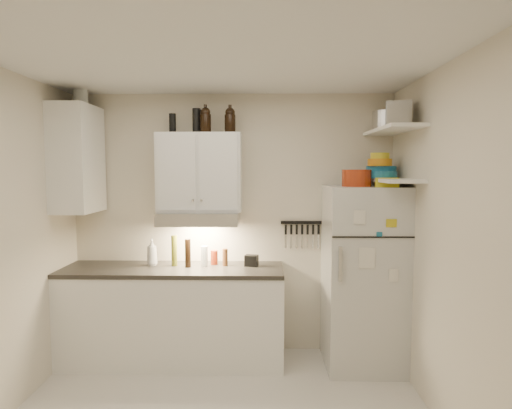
{
  "coord_description": "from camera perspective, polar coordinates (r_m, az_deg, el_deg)",
  "views": [
    {
      "loc": [
        0.32,
        -2.8,
        1.86
      ],
      "look_at": [
        0.25,
        0.9,
        1.55
      ],
      "focal_mm": 30.0,
      "sensor_mm": 36.0,
      "label": 1
    }
  ],
  "objects": [
    {
      "name": "ceiling",
      "position": [
        2.91,
        -5.57,
        19.69
      ],
      "size": [
        3.2,
        3.0,
        0.02
      ],
      "primitive_type": "cube",
      "color": "silver",
      "rests_on": "ground"
    },
    {
      "name": "back_wall",
      "position": [
        4.36,
        -3.15,
        -2.61
      ],
      "size": [
        3.2,
        0.02,
        2.6
      ],
      "primitive_type": "cube",
      "color": "beige",
      "rests_on": "ground"
    },
    {
      "name": "right_wall",
      "position": [
        3.13,
        25.55,
        -5.97
      ],
      "size": [
        0.02,
        3.0,
        2.6
      ],
      "primitive_type": "cube",
      "color": "beige",
      "rests_on": "ground"
    },
    {
      "name": "base_cabinet",
      "position": [
        4.33,
        -10.92,
        -14.45
      ],
      "size": [
        2.1,
        0.6,
        0.88
      ],
      "primitive_type": "cube",
      "color": "white",
      "rests_on": "floor"
    },
    {
      "name": "countertop",
      "position": [
        4.2,
        -11.02,
        -8.51
      ],
      "size": [
        2.1,
        0.62,
        0.04
      ],
      "primitive_type": "cube",
      "color": "#2D2A26",
      "rests_on": "base_cabinet"
    },
    {
      "name": "upper_cabinet",
      "position": [
        4.18,
        -7.48,
        4.27
      ],
      "size": [
        0.8,
        0.33,
        0.75
      ],
      "primitive_type": "cube",
      "color": "white",
      "rests_on": "back_wall"
    },
    {
      "name": "side_cabinet",
      "position": [
        4.37,
        -22.74,
        5.6
      ],
      "size": [
        0.33,
        0.55,
        1.0
      ],
      "primitive_type": "cube",
      "color": "white",
      "rests_on": "left_wall"
    },
    {
      "name": "range_hood",
      "position": [
        4.14,
        -7.54,
        -1.77
      ],
      "size": [
        0.76,
        0.46,
        0.12
      ],
      "primitive_type": "cube",
      "color": "silver",
      "rests_on": "back_wall"
    },
    {
      "name": "fridge",
      "position": [
        4.19,
        14.06,
        -9.31
      ],
      "size": [
        0.7,
        0.68,
        1.7
      ],
      "primitive_type": "cube",
      "color": "silver",
      "rests_on": "floor"
    },
    {
      "name": "shelf_hi",
      "position": [
        4.0,
        17.73,
        9.44
      ],
      "size": [
        0.3,
        0.95,
        0.03
      ],
      "primitive_type": "cube",
      "color": "white",
      "rests_on": "right_wall"
    },
    {
      "name": "shelf_lo",
      "position": [
        3.99,
        17.57,
        3.13
      ],
      "size": [
        0.3,
        0.95,
        0.03
      ],
      "primitive_type": "cube",
      "color": "white",
      "rests_on": "right_wall"
    },
    {
      "name": "knife_strip",
      "position": [
        4.33,
        6.1,
        -2.4
      ],
      "size": [
        0.42,
        0.02,
        0.03
      ],
      "primitive_type": "cube",
      "color": "black",
      "rests_on": "back_wall"
    },
    {
      "name": "dutch_oven",
      "position": [
        3.98,
        13.26,
        3.46
      ],
      "size": [
        0.29,
        0.29,
        0.15
      ],
      "primitive_type": "cylinder",
      "rotation": [
        0.0,
        0.0,
        0.1
      ],
      "color": "#972C11",
      "rests_on": "fridge"
    },
    {
      "name": "book_stack",
      "position": [
        3.95,
        17.01,
        2.86
      ],
      "size": [
        0.24,
        0.28,
        0.08
      ],
      "primitive_type": "cube",
      "rotation": [
        0.0,
        0.0,
        -0.22
      ],
      "color": "gold",
      "rests_on": "fridge"
    },
    {
      "name": "spice_jar",
      "position": [
        4.04,
        16.19,
        3.02
      ],
      "size": [
        0.06,
        0.06,
        0.1
      ],
      "primitive_type": "cylinder",
      "rotation": [
        0.0,
        0.0,
        -0.0
      ],
      "color": "silver",
      "rests_on": "fridge"
    },
    {
      "name": "stock_pot",
      "position": [
        4.37,
        17.0,
        10.53
      ],
      "size": [
        0.3,
        0.3,
        0.2
      ],
      "primitive_type": "cylinder",
      "rotation": [
        0.0,
        0.0,
        -0.1
      ],
      "color": "silver",
      "rests_on": "shelf_hi"
    },
    {
      "name": "tin_a",
      "position": [
        3.88,
        18.46,
        11.34
      ],
      "size": [
        0.25,
        0.24,
        0.21
      ],
      "primitive_type": "cube",
      "rotation": [
        0.0,
        0.0,
        -0.29
      ],
      "color": "#AAAAAD",
      "rests_on": "shelf_hi"
    },
    {
      "name": "tin_b",
      "position": [
        3.76,
        18.28,
        11.23
      ],
      "size": [
        0.19,
        0.19,
        0.16
      ],
      "primitive_type": "cube",
      "rotation": [
        0.0,
        0.0,
        -0.21
      ],
      "color": "#AAAAAD",
      "rests_on": "shelf_hi"
    },
    {
      "name": "bowl_teal",
      "position": [
        4.2,
        16.34,
        4.19
      ],
      "size": [
        0.28,
        0.28,
        0.11
      ],
      "primitive_type": "cylinder",
      "color": "#186084",
      "rests_on": "shelf_lo"
    },
    {
      "name": "bowl_orange",
      "position": [
        4.15,
        16.17,
        5.41
      ],
      "size": [
        0.22,
        0.22,
        0.07
      ],
      "primitive_type": "cylinder",
      "color": "orange",
      "rests_on": "bowl_teal"
    },
    {
      "name": "bowl_yellow",
      "position": [
        4.15,
        16.19,
        6.25
      ],
      "size": [
        0.17,
        0.17,
        0.06
      ],
      "primitive_type": "cylinder",
      "color": "gold",
      "rests_on": "bowl_orange"
    },
    {
      "name": "plates",
      "position": [
        4.02,
        16.57,
        3.82
      ],
      "size": [
        0.27,
        0.27,
        0.06
      ],
      "primitive_type": "cylinder",
      "rotation": [
        0.0,
        0.0,
        -0.09
      ],
      "color": "#186084",
      "rests_on": "shelf_lo"
    },
    {
      "name": "growler_a",
      "position": [
        4.12,
        -6.75,
        11.18
      ],
      "size": [
        0.11,
        0.11,
        0.24
      ],
      "primitive_type": null,
      "rotation": [
        0.0,
        0.0,
        -0.12
      ],
      "color": "black",
      "rests_on": "upper_cabinet"
    },
    {
      "name": "growler_b",
      "position": [
        4.15,
        -3.48,
        11.18
      ],
      "size": [
        0.14,
        0.14,
        0.25
      ],
      "primitive_type": null,
      "rotation": [
        0.0,
        0.0,
        -0.42
      ],
      "color": "black",
      "rests_on": "upper_cabinet"
    },
    {
      "name": "thermos_a",
      "position": [
        4.19,
        -7.92,
        10.99
      ],
      "size": [
        0.09,
        0.09,
        0.23
      ],
      "primitive_type": "cylinder",
      "rotation": [
        0.0,
        0.0,
        -0.19
      ],
      "color": "black",
      "rests_on": "upper_cabinet"
    },
    {
      "name": "thermos_b",
      "position": [
        4.27,
        -11.07,
        10.55
      ],
      "size": [
        0.07,
        0.07,
        0.19
      ],
      "primitive_type": "cylinder",
      "rotation": [
        0.0,
        0.0,
        0.02
      ],
      "color": "black",
      "rests_on": "upper_cabinet"
    },
    {
      "name": "side_jar",
      "position": [
        4.46,
        -22.35,
        13.19
      ],
      "size": [
        0.15,
        0.15,
        0.18
      ],
      "primitive_type": "cylinder",
      "rotation": [
        0.0,
        0.0,
        0.18
      ],
      "color": "silver",
      "rests_on": "side_cabinet"
    },
    {
      "name": "soap_bottle",
      "position": [
        4.3,
        -13.71,
        -5.99
      ],
      "size": [
        0.12,
        0.12,
        0.29
      ],
      "primitive_type": "imported",
      "rotation": [
        0.0,
        0.0,
        0.11
      ],
      "color": "white",
      "rests_on": "countertop"
    },
    {
      "name": "pepper_mill",
      "position": [
        4.19,
        -4.14,
        -7.03
      ],
      "size": [
        0.06,
        0.06,
        0.17
      ],
      "primitive_type": "cylinder",
      "rotation": [
        0.0,
        0.0,
        -0.23
      ],
      "color": "brown",
      "rests_on": "countertop"
    },
    {
      "name": "oil_bottle",
      "position": [
        4.24,
        -10.84,
        -6.06
      ],
      "size": [
        0.07,
        0.07,
        0.3
      ],
      "primitive_type": "cylinder",
      "rotation": [
        0.0,
        0.0,
        -0.39
      ],
      "color": "#5B5E17",
      "rests_on": "countertop"
    },
    {
      "name": "vinegar_bottle",
      "position": [
        4.16,
        -9.07,
        -6.42
      ],
      "size": [
        0.06,
        0.06,
        0.27
      ],
      "primitive_type": "cylinder",
      "rotation": [
        0.0,
        0.0,
        -0.08
      ],
      "color": "black",
      "rests_on": "countertop"
    },
    {
      "name": "clear_bottle",
      "position": [
        4.18,
        -6.9,
        -6.86
      ],
      "size": [
        0.08,
        0.08,
        0.2
      ],
      "primitive_type": "cylinder",
      "rotation": [
        0.0,
        0.0,
        0.25
      ],
      "color": "silver",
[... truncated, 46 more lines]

